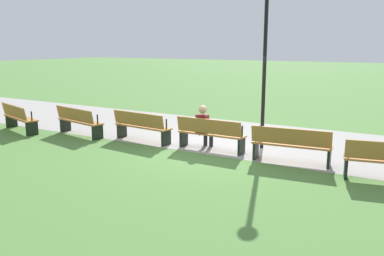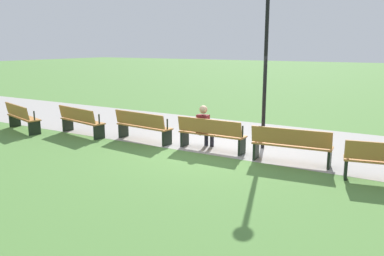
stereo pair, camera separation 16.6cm
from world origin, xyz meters
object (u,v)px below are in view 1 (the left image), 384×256
Objects in this scene: bench_5 at (210,133)px; person_seated at (204,126)px; bench_2 at (18,117)px; bench_3 at (78,121)px; bench_4 at (141,126)px; lamp_post at (266,36)px; bench_6 at (291,144)px.

person_seated reaches higher than bench_5.
bench_3 is (2.15, 0.53, 0.00)m from bench_2.
bench_4 is 2.22m from bench_5.
bench_3 is 1.01× the size of bench_4.
bench_2 and bench_3 have the same top height.
lamp_post is at bearing 30.67° from bench_2.
lamp_post is (3.32, 1.06, 2.53)m from bench_4.
bench_4 is at bearing -177.23° from bench_5.
bench_4 is 4.43m from bench_6.
bench_6 is (6.62, 0.32, 0.00)m from bench_3.
person_seated is at bearing 152.33° from bench_5.
lamp_post is at bearing 40.69° from bench_5.
lamp_post reaches higher than bench_6.
bench_4 and bench_6 have the same top height.
bench_4 is 1.96m from person_seated.
bench_2 is 1.00× the size of bench_3.
person_seated is at bearing 19.00° from bench_3.
bench_3 is 4.17m from person_seated.
bench_2 is 1.60× the size of person_seated.
bench_5 is at bearing 171.67° from bench_6.
lamp_post is at bearing 25.15° from bench_3.
bench_2 is 6.38m from person_seated.
person_seated is (6.28, 1.10, 0.16)m from bench_2.
bench_2 is at bearing -170.07° from person_seated.
person_seated is (1.94, 0.25, 0.16)m from bench_4.
bench_6 is 2.96m from lamp_post.
bench_2 is at bearing 179.97° from bench_6.
bench_3 and bench_4 have the same top height.
bench_4 is 1.00× the size of bench_6.
bench_3 is at bearing -166.13° from bench_4.
bench_2 is at bearing -163.37° from bench_4.
lamp_post reaches higher than bench_3.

